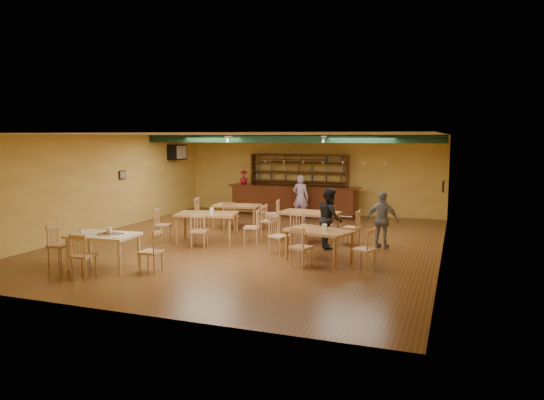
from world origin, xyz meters
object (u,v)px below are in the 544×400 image
at_px(bar_counter, 294,201).
at_px(dining_table_a, 237,216).
at_px(near_table, 104,251).
at_px(patron_right_a, 330,218).
at_px(dining_table_c, 207,228).
at_px(dining_table_d, 319,245).
at_px(patron_bar, 301,197).
at_px(dining_table_b, 309,226).

bearing_deg(bar_counter, dining_table_a, -107.37).
relative_size(near_table, patron_right_a, 0.91).
xyz_separation_m(dining_table_a, dining_table_c, (0.16, -2.43, 0.04)).
xyz_separation_m(bar_counter, dining_table_a, (-0.96, -3.07, -0.19)).
distance_m(bar_counter, near_table, 9.00).
height_order(dining_table_a, dining_table_d, dining_table_d).
height_order(bar_counter, dining_table_c, bar_counter).
xyz_separation_m(dining_table_d, patron_bar, (-2.20, 5.72, 0.42)).
relative_size(bar_counter, dining_table_b, 3.04).
xyz_separation_m(dining_table_b, patron_bar, (-1.28, 3.39, 0.39)).
distance_m(bar_counter, patron_bar, 1.00).
bearing_deg(patron_right_a, bar_counter, 3.44).
height_order(dining_table_a, dining_table_c, dining_table_c).
relative_size(dining_table_d, near_table, 1.04).
distance_m(bar_counter, dining_table_b, 4.59).
relative_size(bar_counter, patron_bar, 3.09).
bearing_deg(dining_table_c, dining_table_a, 81.35).
bearing_deg(patron_bar, near_table, 78.75).
height_order(dining_table_a, near_table, near_table).
xyz_separation_m(dining_table_a, dining_table_b, (2.76, -1.15, 0.03)).
relative_size(dining_table_c, dining_table_d, 1.09).
relative_size(dining_table_b, patron_bar, 1.02).
xyz_separation_m(dining_table_a, patron_bar, (1.48, 2.24, 0.43)).
height_order(dining_table_b, dining_table_c, dining_table_c).
bearing_deg(near_table, dining_table_a, 79.95).
bearing_deg(near_table, dining_table_c, 72.67).
relative_size(dining_table_a, patron_right_a, 0.93).
distance_m(dining_table_a, patron_right_a, 4.08).
xyz_separation_m(dining_table_c, near_table, (-0.83, -3.36, -0.02)).
distance_m(bar_counter, dining_table_a, 3.22).
height_order(bar_counter, patron_bar, patron_bar).
xyz_separation_m(dining_table_b, patron_right_a, (0.80, -0.80, 0.39)).
xyz_separation_m(dining_table_b, dining_table_c, (-2.60, -1.28, 0.01)).
xyz_separation_m(near_table, patron_bar, (2.15, 8.03, 0.41)).
xyz_separation_m(bar_counter, patron_bar, (0.52, -0.83, 0.23)).
relative_size(near_table, patron_bar, 0.91).
relative_size(dining_table_c, patron_right_a, 1.03).
bearing_deg(dining_table_b, dining_table_d, -63.02).
relative_size(bar_counter, patron_right_a, 3.09).
bearing_deg(dining_table_c, dining_table_b, 13.68).
bearing_deg(dining_table_c, patron_right_a, -4.50).
height_order(near_table, patron_bar, patron_bar).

